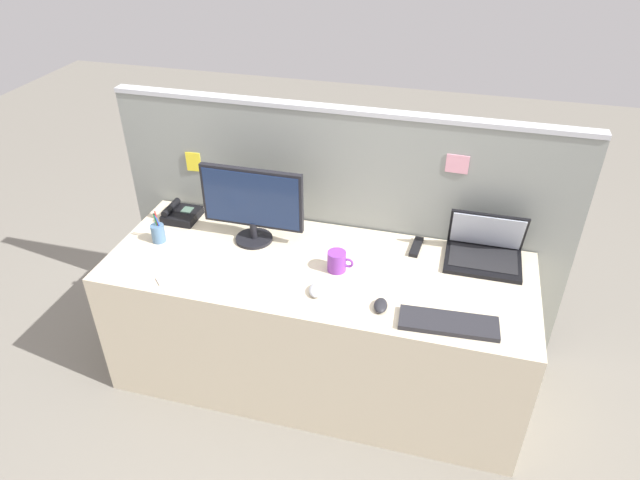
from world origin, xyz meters
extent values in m
plane|color=slate|center=(0.00, 0.00, 0.00)|extent=(10.00, 10.00, 0.00)
cube|color=beige|center=(0.00, 0.00, 0.37)|extent=(2.09, 0.79, 0.74)
cube|color=gray|center=(0.00, 0.43, 0.68)|extent=(2.44, 0.06, 1.37)
cube|color=#B7BAC1|center=(0.00, 0.43, 1.38)|extent=(2.44, 0.07, 0.02)
cube|color=pink|center=(0.59, 0.40, 1.18)|extent=(0.11, 0.01, 0.09)
cube|color=yellow|center=(-0.81, 0.40, 1.01)|extent=(0.08, 0.01, 0.11)
cube|color=#66ADD1|center=(-0.52, 0.40, 0.91)|extent=(0.09, 0.01, 0.08)
cylinder|color=black|center=(-0.38, 0.14, 0.75)|extent=(0.19, 0.19, 0.02)
cylinder|color=black|center=(-0.38, 0.14, 0.80)|extent=(0.04, 0.04, 0.09)
cube|color=black|center=(-0.38, 0.15, 0.99)|extent=(0.53, 0.03, 0.32)
cube|color=#19284C|center=(-0.38, 0.13, 0.99)|extent=(0.50, 0.01, 0.29)
cube|color=black|center=(0.78, 0.24, 0.75)|extent=(0.37, 0.28, 0.02)
cube|color=black|center=(0.78, 0.25, 0.76)|extent=(0.33, 0.21, 0.00)
cube|color=black|center=(0.78, 0.33, 0.87)|extent=(0.37, 0.10, 0.23)
cube|color=silver|center=(0.78, 0.32, 0.87)|extent=(0.34, 0.09, 0.21)
cube|color=black|center=(-0.84, 0.24, 0.76)|extent=(0.18, 0.18, 0.04)
cube|color=#4C6B5B|center=(-0.81, 0.26, 0.79)|extent=(0.05, 0.06, 0.01)
cylinder|color=black|center=(-0.90, 0.24, 0.80)|extent=(0.04, 0.16, 0.04)
cube|color=#232328|center=(0.65, -0.27, 0.75)|extent=(0.43, 0.17, 0.02)
ellipsoid|color=#B2B5BC|center=(0.05, -0.21, 0.76)|extent=(0.09, 0.11, 0.03)
ellipsoid|color=#232328|center=(0.35, -0.23, 0.76)|extent=(0.07, 0.11, 0.03)
cylinder|color=#4C7093|center=(-0.85, 0.00, 0.79)|extent=(0.07, 0.07, 0.10)
cylinder|color=blue|center=(-0.84, 0.00, 0.84)|extent=(0.02, 0.02, 0.12)
cylinder|color=black|center=(-0.87, 0.02, 0.84)|extent=(0.01, 0.02, 0.12)
cylinder|color=red|center=(-0.84, 0.00, 0.85)|extent=(0.01, 0.02, 0.15)
cylinder|color=#238438|center=(-0.85, 0.00, 0.84)|extent=(0.01, 0.02, 0.12)
cube|color=silver|center=(-0.63, -0.27, 0.75)|extent=(0.15, 0.15, 0.01)
cube|color=black|center=(0.45, 0.28, 0.75)|extent=(0.06, 0.17, 0.02)
cylinder|color=purple|center=(0.10, -0.01, 0.79)|extent=(0.09, 0.09, 0.10)
torus|color=purple|center=(0.15, -0.01, 0.79)|extent=(0.05, 0.01, 0.05)
camera|label=1|loc=(0.59, -2.16, 2.37)|focal=31.80mm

